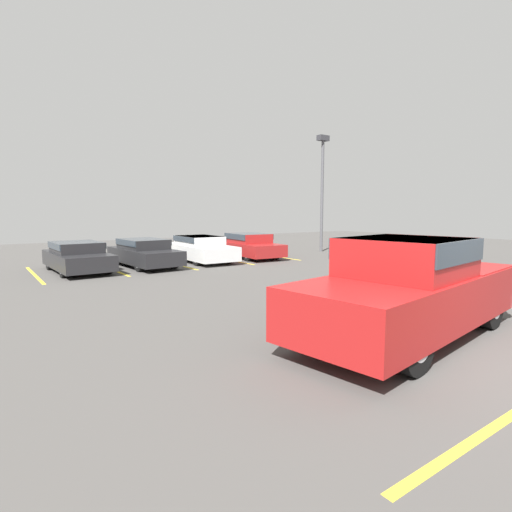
# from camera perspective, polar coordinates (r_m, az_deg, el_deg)

# --- Properties ---
(ground_plane) EXTENTS (60.00, 60.00, 0.00)m
(ground_plane) POSITION_cam_1_polar(r_m,az_deg,el_deg) (7.56, 26.02, -12.30)
(ground_plane) COLOR #4C4947
(stall_stripe_a) EXTENTS (0.12, 4.82, 0.01)m
(stall_stripe_a) POSITION_cam_1_polar(r_m,az_deg,el_deg) (16.89, -29.07, -2.37)
(stall_stripe_a) COLOR yellow
(stall_stripe_a) RESTS_ON ground_plane
(stall_stripe_b) EXTENTS (0.12, 4.82, 0.01)m
(stall_stripe_b) POSITION_cam_1_polar(r_m,az_deg,el_deg) (17.40, -20.04, -1.72)
(stall_stripe_b) COLOR yellow
(stall_stripe_b) RESTS_ON ground_plane
(stall_stripe_c) EXTENTS (0.12, 4.82, 0.01)m
(stall_stripe_c) POSITION_cam_1_polar(r_m,az_deg,el_deg) (18.31, -11.71, -1.08)
(stall_stripe_c) COLOR yellow
(stall_stripe_c) RESTS_ON ground_plane
(stall_stripe_d) EXTENTS (0.12, 4.82, 0.01)m
(stall_stripe_d) POSITION_cam_1_polar(r_m,az_deg,el_deg) (19.56, -4.32, -0.49)
(stall_stripe_d) COLOR yellow
(stall_stripe_d) RESTS_ON ground_plane
(stall_stripe_e) EXTENTS (0.12, 4.82, 0.01)m
(stall_stripe_e) POSITION_cam_1_polar(r_m,az_deg,el_deg) (21.11, 2.09, 0.03)
(stall_stripe_e) COLOR yellow
(stall_stripe_e) RESTS_ON ground_plane
(pickup_truck) EXTENTS (5.85, 2.80, 1.87)m
(pickup_truck) POSITION_cam_1_polar(r_m,az_deg,el_deg) (7.99, 21.31, -4.21)
(pickup_truck) COLOR #A51919
(pickup_truck) RESTS_ON ground_plane
(parked_sedan_a) EXTENTS (1.93, 4.27, 1.16)m
(parked_sedan_a) POSITION_cam_1_polar(r_m,az_deg,el_deg) (17.00, -24.16, 0.03)
(parked_sedan_a) COLOR #232326
(parked_sedan_a) RESTS_ON ground_plane
(parked_sedan_b) EXTENTS (1.93, 4.39, 1.17)m
(parked_sedan_b) POSITION_cam_1_polar(r_m,az_deg,el_deg) (17.60, -15.71, 0.59)
(parked_sedan_b) COLOR #232326
(parked_sedan_b) RESTS_ON ground_plane
(parked_sedan_c) EXTENTS (1.94, 4.60, 1.19)m
(parked_sedan_c) POSITION_cam_1_polar(r_m,az_deg,el_deg) (18.94, -8.02, 1.16)
(parked_sedan_c) COLOR silver
(parked_sedan_c) RESTS_ON ground_plane
(parked_sedan_d) EXTENTS (2.17, 4.50, 1.23)m
(parked_sedan_d) POSITION_cam_1_polar(r_m,az_deg,el_deg) (20.27, -1.02, 1.63)
(parked_sedan_d) COLOR maroon
(parked_sedan_d) RESTS_ON ground_plane
(light_post) EXTENTS (0.70, 0.36, 6.65)m
(light_post) POSITION_cam_1_polar(r_m,az_deg,el_deg) (23.71, 9.45, 10.76)
(light_post) COLOR #515156
(light_post) RESTS_ON ground_plane
(wheel_stop_curb) EXTENTS (1.66, 0.20, 0.14)m
(wheel_stop_curb) POSITION_cam_1_polar(r_m,az_deg,el_deg) (20.86, -18.29, -0.18)
(wheel_stop_curb) COLOR #B7B2A8
(wheel_stop_curb) RESTS_ON ground_plane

